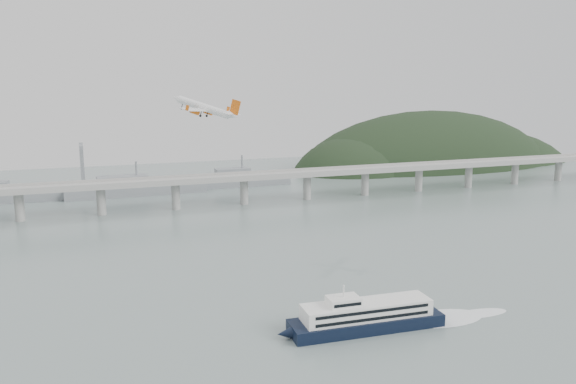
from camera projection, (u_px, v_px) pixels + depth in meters
name	position (u px, v px, depth m)	size (l,w,h in m)	color
ground	(337.00, 305.00, 222.54)	(900.00, 900.00, 0.00)	slate
bridge	(216.00, 182.00, 402.90)	(800.00, 22.00, 23.90)	#979895
headland	(439.00, 181.00, 629.84)	(365.00, 155.00, 156.00)	black
ferry	(366.00, 316.00, 199.86)	(92.48, 19.55, 17.43)	black
airliner	(205.00, 108.00, 265.02)	(29.83, 31.16, 12.42)	white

